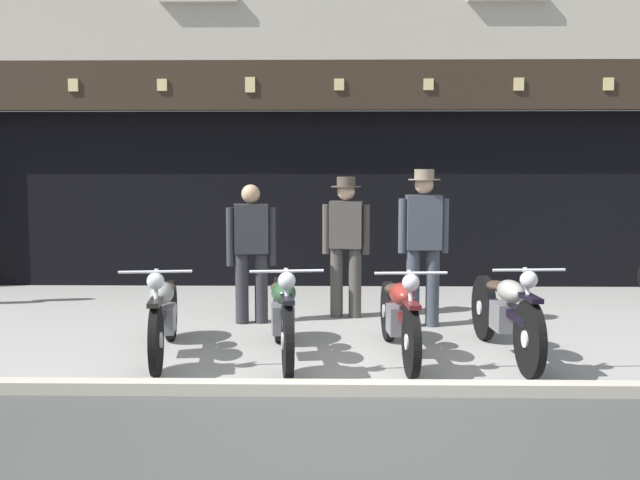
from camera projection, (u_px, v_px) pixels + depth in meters
ground at (344, 452)px, 4.62m from camera, size 23.84×22.00×0.18m
shop_facade at (337, 169)px, 12.38m from camera, size 12.14×4.42×6.56m
motorcycle_left at (164, 313)px, 6.77m from camera, size 0.62×1.91×0.90m
motorcycle_center_left at (283, 314)px, 6.67m from camera, size 0.62×2.01×0.93m
motorcycle_center at (399, 314)px, 6.73m from camera, size 0.62×1.95×0.90m
motorcycle_center_right at (505, 312)px, 6.74m from camera, size 0.62×2.04×0.92m
salesman_left at (251, 247)px, 8.20m from camera, size 0.56×0.27×1.58m
shopkeeper_center at (346, 239)px, 8.52m from camera, size 0.56×0.35×1.67m
salesman_right at (423, 239)px, 8.02m from camera, size 0.56×0.35×1.76m
advert_board_near at (524, 181)px, 10.76m from camera, size 0.78×0.03×0.96m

